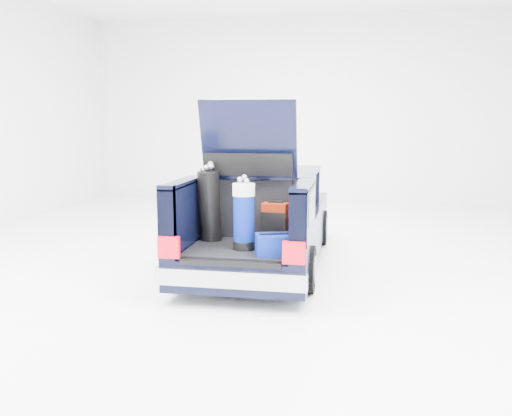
% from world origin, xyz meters
% --- Properties ---
extents(ground, '(14.00, 14.00, 0.00)m').
position_xyz_m(ground, '(0.00, 0.00, 0.00)').
color(ground, white).
rests_on(ground, ground).
extents(car, '(1.87, 4.65, 2.47)m').
position_xyz_m(car, '(-0.00, 0.11, 0.67)').
color(car, black).
rests_on(car, ground).
extents(red_suitcase, '(0.36, 0.26, 0.55)m').
position_xyz_m(red_suitcase, '(0.37, -1.09, 0.86)').
color(red_suitcase, '#731503').
rests_on(red_suitcase, car).
extents(black_golf_bag, '(0.41, 0.44, 1.05)m').
position_xyz_m(black_golf_bag, '(-0.50, -1.18, 1.07)').
color(black_golf_bag, black).
rests_on(black_golf_bag, car).
extents(blue_golf_bag, '(0.31, 0.31, 0.94)m').
position_xyz_m(blue_golf_bag, '(0.05, -1.59, 1.02)').
color(blue_golf_bag, black).
rests_on(blue_golf_bag, car).
extents(blue_duffel, '(0.59, 0.47, 0.27)m').
position_xyz_m(blue_duffel, '(0.50, -1.79, 0.72)').
color(blue_duffel, navy).
rests_on(blue_duffel, car).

